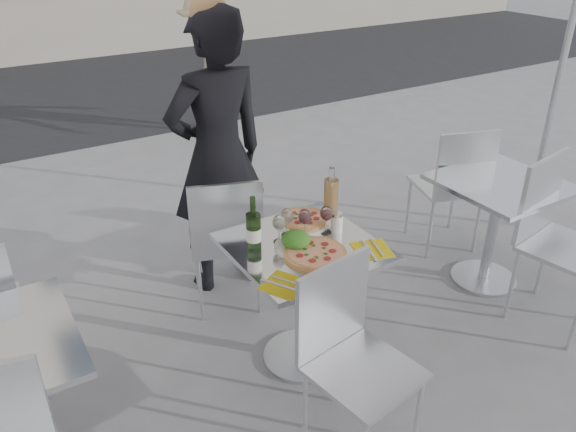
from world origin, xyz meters
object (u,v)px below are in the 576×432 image
wineglass_red_b (326,214)px  wine_bottle (254,230)px  wineglass_white_b (287,217)px  main_table (303,279)px  side_chair_rnear (555,229)px  wineglass_white_a (279,223)px  side_table_right (496,211)px  pedestrian_b (207,65)px  sugar_shaker (337,222)px  woman_diner (218,157)px  side_chair_rfar (455,180)px  chair_far (226,234)px  pizza_far (304,220)px  napkin_left (284,285)px  pizza_near (315,253)px  chair_near (349,346)px  napkin_right (372,249)px  wineglass_red_a (305,218)px  carafe (331,197)px  salad_plate (296,241)px

wineglass_red_b → wine_bottle: bearing=173.8°
wineglass_white_b → main_table: bearing=-81.7°
side_chair_rnear → wineglass_white_a: 1.69m
wineglass_white_b → wineglass_red_b: (0.19, -0.08, 0.00)m
side_table_right → pedestrian_b: 3.83m
pedestrian_b → sugar_shaker: bearing=11.5°
side_chair_rnear → wine_bottle: size_ratio=3.47×
woman_diner → side_chair_rfar: bearing=158.9°
chair_far → sugar_shaker: size_ratio=8.70×
pizza_far → wineglass_red_b: 0.19m
napkin_left → pizza_near: bearing=-2.1°
chair_far → side_chair_rnear: size_ratio=0.91×
pizza_near → wineglass_white_b: (-0.02, 0.24, 0.10)m
side_chair_rfar → pizza_near: side_chair_rfar is taller
pizza_near → pizza_far: (0.13, 0.32, 0.00)m
side_table_right → napkin_left: bearing=-171.9°
chair_near → wineglass_red_b: chair_near is taller
main_table → napkin_right: 0.41m
main_table → pizza_far: size_ratio=2.47×
pedestrian_b → wineglass_red_a: (-1.12, -3.73, 0.09)m
woman_diner → wineglass_white_b: (0.00, -0.82, -0.05)m
pizza_near → carafe: 0.44m
main_table → side_chair_rfar: (1.57, 0.44, 0.04)m
pizza_far → wineglass_white_a: wineglass_white_a is taller
side_table_right → pizza_near: 1.52m
carafe → wineglass_white_a: carafe is taller
side_table_right → wineglass_red_a: size_ratio=4.76×
wineglass_white_b → wineglass_red_b: size_ratio=1.00×
chair_far → wine_bottle: size_ratio=3.15×
pizza_far → wineglass_red_b: (0.04, -0.16, 0.09)m
pizza_far → wineglass_white_b: bearing=-154.6°
woman_diner → pizza_far: 0.78m
chair_far → woman_diner: (0.12, 0.32, 0.36)m
wineglass_white_b → napkin_left: 0.47m
pizza_far → wineglass_red_b: bearing=-75.4°
woman_diner → wineglass_white_b: woman_diner is taller
salad_plate → wine_bottle: 0.23m
wineglass_red_b → woman_diner: bearing=102.2°
wineglass_red_b → napkin_left: wineglass_red_b is taller
chair_near → salad_plate: 0.61m
wineglass_red_b → main_table: bearing=-164.6°
chair_near → pedestrian_b: pedestrian_b is taller
side_table_right → chair_near: (-1.61, -0.56, 0.01)m
wineglass_red_b → chair_near: bearing=-115.3°
wineglass_white_a → wineglass_red_a: size_ratio=1.00×
pedestrian_b → wine_bottle: size_ratio=5.19×
main_table → carafe: size_ratio=2.59×
pedestrian_b → salad_plate: bearing=7.8°
side_table_right → side_chair_rfar: side_chair_rfar is taller
woman_diner → chair_near: bearing=83.1°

